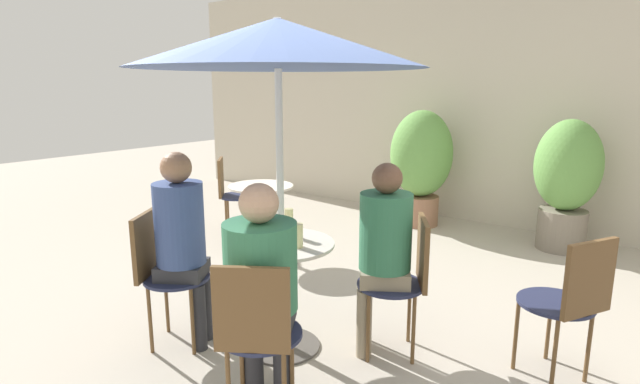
% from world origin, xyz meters
% --- Properties ---
extents(ground_plane, '(20.00, 20.00, 0.00)m').
position_xyz_m(ground_plane, '(0.00, 0.00, 0.00)').
color(ground_plane, '#B2A899').
extents(storefront_wall, '(10.00, 0.06, 3.00)m').
position_xyz_m(storefront_wall, '(0.00, 3.64, 1.50)').
color(storefront_wall, beige).
rests_on(storefront_wall, ground_plane).
extents(cafe_table_near, '(0.66, 0.66, 0.71)m').
position_xyz_m(cafe_table_near, '(-0.17, -0.09, 0.48)').
color(cafe_table_near, '#514C47').
rests_on(cafe_table_near, ground_plane).
extents(cafe_table_far, '(0.63, 0.63, 0.71)m').
position_xyz_m(cafe_table_far, '(-1.51, 1.13, 0.47)').
color(cafe_table_far, '#514C47').
rests_on(cafe_table_far, ground_plane).
extents(bistro_chair_0, '(0.48, 0.47, 0.88)m').
position_xyz_m(bistro_chair_0, '(-0.82, -0.50, 0.53)').
color(bistro_chair_0, '#232847').
rests_on(bistro_chair_0, ground_plane).
extents(bistro_chair_1, '(0.47, 0.48, 0.88)m').
position_xyz_m(bistro_chair_1, '(0.25, -0.74, 0.53)').
color(bistro_chair_1, '#232847').
rests_on(bistro_chair_1, ground_plane).
extents(bistro_chair_2, '(0.48, 0.47, 0.88)m').
position_xyz_m(bistro_chair_2, '(0.49, 0.33, 0.53)').
color(bistro_chair_2, '#232847').
rests_on(bistro_chair_2, ground_plane).
extents(bistro_chair_3, '(0.47, 0.46, 0.88)m').
position_xyz_m(bistro_chair_3, '(1.37, 0.56, 0.53)').
color(bistro_chair_3, '#232847').
rests_on(bistro_chair_3, ground_plane).
extents(bistro_chair_4, '(0.48, 0.48, 0.88)m').
position_xyz_m(bistro_chair_4, '(-2.23, 1.40, 0.53)').
color(bistro_chair_4, '#232847').
rests_on(bistro_chair_4, ground_plane).
extents(seated_person_0, '(0.39, 0.38, 1.27)m').
position_xyz_m(seated_person_0, '(-0.70, -0.42, 0.76)').
color(seated_person_0, '#2D2D33').
rests_on(seated_person_0, ground_plane).
extents(seated_person_1, '(0.45, 0.46, 1.21)m').
position_xyz_m(seated_person_1, '(0.17, -0.61, 0.72)').
color(seated_person_1, '#2D2D33').
rests_on(seated_person_1, ground_plane).
extents(seated_person_2, '(0.40, 0.39, 1.22)m').
position_xyz_m(seated_person_2, '(0.36, 0.25, 0.73)').
color(seated_person_2, gray).
rests_on(seated_person_2, ground_plane).
extents(beer_glass_0, '(0.06, 0.06, 0.18)m').
position_xyz_m(beer_glass_0, '(-0.22, 0.05, 0.80)').
color(beer_glass_0, beige).
rests_on(beer_glass_0, cafe_table_near).
extents(beer_glass_1, '(0.06, 0.06, 0.16)m').
position_xyz_m(beer_glass_1, '(-0.27, -0.19, 0.79)').
color(beer_glass_1, '#DBC65B').
rests_on(beer_glass_1, cafe_table_near).
extents(beer_glass_2, '(0.07, 0.07, 0.15)m').
position_xyz_m(beer_glass_2, '(-0.03, -0.10, 0.78)').
color(beer_glass_2, beige).
rests_on(beer_glass_2, cafe_table_near).
extents(potted_plant_0, '(0.73, 0.73, 1.38)m').
position_xyz_m(potted_plant_0, '(-0.76, 3.09, 0.78)').
color(potted_plant_0, '#93664C').
rests_on(potted_plant_0, ground_plane).
extents(potted_plant_1, '(0.64, 0.64, 1.33)m').
position_xyz_m(potted_plant_1, '(0.82, 3.13, 0.74)').
color(potted_plant_1, slate).
rests_on(potted_plant_1, ground_plane).
extents(umbrella, '(1.71, 1.71, 2.04)m').
position_xyz_m(umbrella, '(-0.17, -0.09, 1.89)').
color(umbrella, silver).
rests_on(umbrella, ground_plane).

